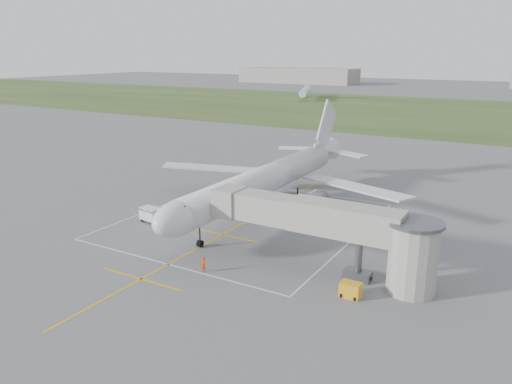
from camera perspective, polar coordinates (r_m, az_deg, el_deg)
The scene contains 11 objects.
ground at distance 68.03m, azimuth 0.89°, elevation -2.32°, with size 700.00×700.00×0.00m, color #5F5F62.
grass_strip at distance 190.18m, azimuth 20.77°, elevation 8.42°, with size 700.00×120.00×0.02m, color #2E4A20.
apron_markings at distance 63.29m, azimuth -1.71°, elevation -3.73°, with size 28.20×60.00×0.01m.
airliner at distance 67.42m, azimuth 1.22°, elevation 1.40°, with size 38.93×46.75×13.52m.
jet_bridge at distance 48.58m, azimuth 9.26°, elevation -4.17°, with size 23.40×5.00×7.20m.
gpu_unit at distance 46.02m, azimuth 10.75°, elevation -10.93°, with size 1.85×1.33×1.37m.
baggage_cart at distance 65.32m, azimuth -11.93°, elevation -2.55°, with size 2.95×2.03×1.90m.
ramp_worker_nose at distance 50.17m, azimuth -6.03°, elevation -8.26°, with size 0.57×0.37×1.56m, color #E33B07.
ramp_worker_wing at distance 69.12m, azimuth -2.39°, elevation -1.33°, with size 0.79×0.62×1.63m, color #FF5C08.
distant_hangars at distance 325.45m, azimuth 22.34°, elevation 11.85°, with size 345.00×49.00×12.00m.
distant_aircraft at distance 226.37m, azimuth 25.66°, elevation 9.84°, with size 176.64×53.64×8.85m.
Camera 1 is at (31.74, -56.32, 21.18)m, focal length 35.00 mm.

